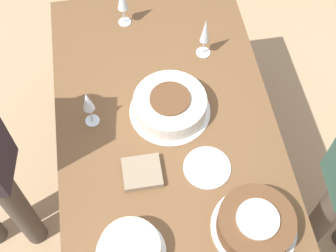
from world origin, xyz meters
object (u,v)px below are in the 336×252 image
wine_glass_near (205,33)px  wine_glass_extra (88,103)px  cake_center_white (170,105)px  cake_back_decorated (130,250)px  cake_front_chocolate (256,224)px  wine_glass_far (122,0)px

wine_glass_near → wine_glass_extra: wine_glass_near is taller
cake_center_white → cake_back_decorated: bearing=157.8°
cake_front_chocolate → wine_glass_far: bearing=17.8°
wine_glass_far → cake_back_decorated: bearing=174.7°
cake_back_decorated → wine_glass_far: wine_glass_far is taller
wine_glass_near → wine_glass_extra: 0.63m
cake_back_decorated → wine_glass_extra: wine_glass_extra is taller
cake_front_chocolate → wine_glass_far: size_ratio=1.48×
cake_front_chocolate → wine_glass_near: 0.89m
cake_center_white → wine_glass_near: wine_glass_near is taller
cake_front_chocolate → wine_glass_extra: 0.82m
wine_glass_extra → cake_front_chocolate: bearing=-135.5°
cake_back_decorated → wine_glass_far: 1.17m
wine_glass_far → wine_glass_near: bearing=-126.4°
wine_glass_near → wine_glass_far: size_ratio=0.98×
cake_center_white → wine_glass_near: (0.31, -0.21, 0.09)m
cake_center_white → wine_glass_near: bearing=-34.7°
cake_back_decorated → wine_glass_extra: size_ratio=1.29×
cake_center_white → cake_front_chocolate: 0.62m
cake_front_chocolate → cake_back_decorated: (-0.02, 0.47, -0.01)m
wine_glass_near → wine_glass_far: (0.26, 0.35, 0.01)m
wine_glass_extra → wine_glass_near: bearing=-61.4°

